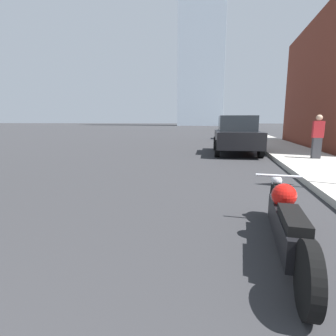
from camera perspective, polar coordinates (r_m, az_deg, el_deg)
name	(u,v)px	position (r m, az deg, el deg)	size (l,w,h in m)	color
sidewalk	(246,132)	(38.70, 16.68, 7.60)	(2.43, 240.00, 0.15)	#B2ADA3
distant_tower	(204,13)	(104.55, 7.80, 30.42)	(15.43, 15.43, 75.81)	silver
motorcycle	(286,221)	(3.35, 24.34, -10.46)	(0.62, 2.66, 0.74)	black
parked_car_black	(236,135)	(12.60, 14.64, 7.00)	(2.16, 4.30, 1.74)	black
parked_car_blue	(233,129)	(23.24, 13.93, 8.30)	(2.07, 4.34, 1.76)	#1E3899
parked_car_white	(230,127)	(34.35, 13.32, 8.72)	(2.09, 4.37, 1.65)	silver
parked_car_yellow	(227,125)	(45.33, 12.73, 9.12)	(2.18, 4.16, 1.81)	gold
parked_car_green	(227,125)	(57.03, 12.76, 9.20)	(2.21, 4.08, 1.67)	#1E6B33
pedestrian	(317,137)	(10.97, 29.77, 5.97)	(0.36, 0.22, 1.58)	#38383D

